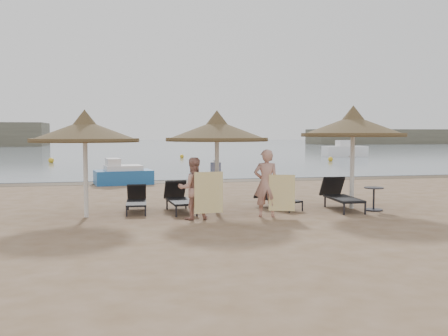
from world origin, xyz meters
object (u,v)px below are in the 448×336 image
Objects in this scene: palapa_center at (217,131)px; lounger_far_left at (136,200)px; lounger_near_left at (179,198)px; lounger_near_right at (276,197)px; person_left at (193,184)px; side_table at (374,200)px; palapa_left at (85,132)px; pedal_boat at (123,174)px; person_right at (266,178)px; lounger_far_right at (340,195)px; palapa_right at (353,127)px.

palapa_center reaches higher than lounger_far_left.
lounger_near_left reaches higher than lounger_near_right.
lounger_far_left is 0.97× the size of lounger_near_right.
side_table is at bearing 179.31° from person_left.
lounger_near_right is at bearing 159.14° from side_table.
palapa_left reaches higher than side_table.
lounger_near_left is 0.73× the size of pedal_boat.
pedal_boat is (-0.32, 7.81, 0.09)m from lounger_far_left.
person_right reaches higher than lounger_near_left.
lounger_near_left is 5.56m from side_table.
lounger_far_right is at bearing -0.10° from palapa_left.
side_table is 0.26× the size of pedal_boat.
side_table is (2.61, -1.00, -0.01)m from lounger_near_right.
palapa_left is 3.51m from palapa_center.
lounger_far_right reaches higher than side_table.
palapa_right reaches higher than person_left.
palapa_center reaches higher than lounger_near_right.
palapa_center is 4.90m from side_table.
lounger_far_left is 0.80× the size of person_right.
palapa_left is 8.79m from pedal_boat.
lounger_far_right is at bearing -0.78° from palapa_center.
person_left is at bearing -169.99° from palapa_right.
pedal_boat reaches higher than lounger_far_right.
lounger_far_left is at bearing 28.70° from palapa_left.
palapa_right is (7.53, -0.04, 0.15)m from palapa_left.
person_left is at bearing -88.63° from pedal_boat.
palapa_right is (4.02, -0.07, 0.14)m from palapa_center.
lounger_near_left is 8.14m from pedal_boat.
pedal_boat is at bearing 127.26° from palapa_right.
palapa_center is 1.55× the size of person_left.
lounger_near_left is at bearing 169.18° from side_table.
lounger_far_left is 7.82m from pedal_boat.
palapa_center is 2.20m from lounger_near_left.
palapa_right is 1.83× the size of lounger_far_left.
palapa_right reaches higher than side_table.
palapa_center is 1.40× the size of lounger_far_right.
person_right is at bearing -23.27° from lounger_far_left.
lounger_far_left is at bearing -14.42° from person_right.
palapa_left is 8.23m from side_table.
palapa_center is 1.38× the size of person_right.
side_table is at bearing -27.45° from lounger_far_right.
pedal_boat is (-3.65, 9.44, -0.62)m from person_right.
palapa_right is 5.44m from lounger_near_left.
palapa_right reaches higher than lounger_far_left.
palapa_center reaches higher than palapa_left.
lounger_near_right is (4.04, -0.23, -0.00)m from lounger_far_left.
lounger_far_right is at bearing 176.08° from palapa_right.
person_right is 10.14m from pedal_boat.
lounger_far_left is 4.04m from lounger_near_right.
side_table is at bearing -46.05° from palapa_right.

